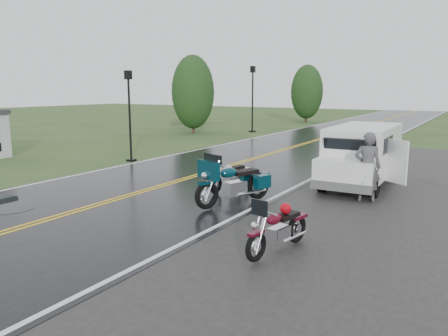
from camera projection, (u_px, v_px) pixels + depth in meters
name	position (u px, v px, depth m)	size (l,w,h in m)	color
ground	(99.00, 206.00, 11.97)	(120.00, 120.00, 0.00)	#2D471E
road	(261.00, 157.00, 20.38)	(8.00, 100.00, 0.04)	black
motorcycle_red	(256.00, 235.00, 7.85)	(0.69, 1.91, 1.13)	#4F0918
motorcycle_teal	(207.00, 184.00, 11.26)	(0.90, 2.47, 1.46)	#052D38
motorcycle_silver	(215.00, 177.00, 12.97)	(0.70, 1.94, 1.14)	#AAABB1
van_white	(323.00, 161.00, 13.34)	(1.89, 5.05, 1.99)	white
person_at_van	(367.00, 168.00, 12.15)	(0.72, 0.47, 1.96)	#4A494E
lamp_post_near_left	(130.00, 116.00, 18.91)	(0.34, 0.34, 3.97)	black
lamp_post_far_left	(253.00, 99.00, 31.76)	(0.41, 0.41, 4.81)	black
tree_left_mid	(193.00, 100.00, 30.86)	(3.01, 3.01, 4.70)	#1E3D19
tree_left_far	(307.00, 98.00, 41.17)	(2.99, 2.99, 4.60)	#1E3D19
pine_left_far	(193.00, 97.00, 39.83)	(2.26, 2.26, 4.71)	#1E3D19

